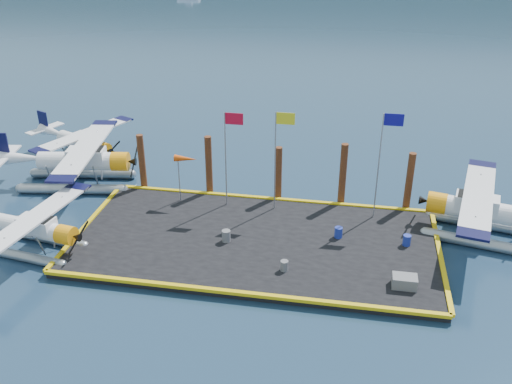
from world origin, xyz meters
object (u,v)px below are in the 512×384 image
flagpole_yellow (279,147)px  flagpole_blue (384,151)px  seaplane_a (33,231)px  drum_2 (338,232)px  drum_1 (284,266)px  seaplane_c (83,145)px  piling_4 (409,184)px  drum_4 (407,240)px  crate (404,282)px  flagpole_red (229,145)px  seaplane_d (483,214)px  piling_3 (343,176)px  seaplane_b (81,164)px  piling_1 (209,167)px  piling_0 (142,164)px  windsock (185,160)px  drum_0 (226,236)px  piling_2 (278,175)px

flagpole_yellow → flagpole_blue: 6.00m
seaplane_a → drum_2: size_ratio=13.79×
drum_1 → seaplane_c: bearing=144.0°
piling_4 → seaplane_c: bearing=170.4°
seaplane_c → drum_4: 24.40m
crate → flagpole_red: flagpole_red is taller
seaplane_d → piling_4: size_ratio=2.54×
seaplane_c → piling_3: bearing=102.6°
seaplane_b → drum_1: seaplane_b is taller
seaplane_a → piling_1: bearing=145.1°
piling_1 → seaplane_c: bearing=159.7°
drum_4 → piling_0: bearing=164.9°
drum_4 → windsock: windsock is taller
seaplane_c → flagpole_yellow: bearing=94.4°
crate → drum_2: bearing=129.6°
drum_2 → windsock: size_ratio=0.20×
drum_0 → flagpole_red: (-0.73, 4.28, 3.66)m
seaplane_d → flagpole_yellow: (-11.77, 0.70, 2.95)m
seaplane_b → drum_2: bearing=67.2°
windsock → piling_4: size_ratio=0.78×
drum_1 → flagpole_yellow: 7.67m
seaplane_b → drum_2: 17.96m
drum_1 → drum_4: size_ratio=0.92×
drum_2 → flagpole_red: bearing=158.0°
seaplane_c → piling_2: size_ratio=2.20×
flagpole_yellow → flagpole_blue: bearing=-0.0°
piling_1 → piling_3: bearing=0.0°
drum_0 → piling_1: piling_1 is taller
seaplane_b → flagpole_red: bearing=72.5°
crate → piling_3: bearing=112.1°
seaplane_b → seaplane_c: bearing=-163.9°
flagpole_yellow → drum_0: bearing=-117.9°
flagpole_blue → windsock: 11.81m
windsock → piling_0: (-3.47, 1.60, -1.23)m
flagpole_yellow → piling_1: size_ratio=1.48×
drum_2 → drum_4: (3.73, -0.17, -0.01)m
crate → flagpole_blue: (-1.25, 6.87, 3.99)m
windsock → piling_0: size_ratio=0.78×
seaplane_b → flagpole_yellow: size_ratio=1.71×
seaplane_c → piling_0: (6.11, -3.92, 0.66)m
crate → piling_3: piling_3 is taller
seaplane_b → windsock: bearing=69.5°
seaplane_d → flagpole_blue: flagpole_blue is taller
drum_1 → flagpole_yellow: (-1.28, 6.52, 3.83)m
drum_2 → drum_0: bearing=-166.1°
drum_4 → piling_3: (-3.77, 4.54, 1.44)m
seaplane_c → windsock: (9.58, -5.52, 1.89)m
seaplane_b → drum_0: 12.78m
crate → flagpole_red: size_ratio=0.20×
seaplane_b → windsock: seaplane_b is taller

